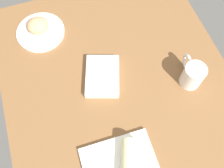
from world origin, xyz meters
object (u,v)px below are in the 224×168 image
scone_pastry (38,26)px  book_stack (103,76)px  round_plate (41,32)px  coffee_mug (192,75)px  breakfast_wrap (130,160)px

scone_pastry → book_stack: (30.31, 19.10, -2.78)cm
round_plate → book_stack: book_stack is taller
scone_pastry → coffee_mug: coffee_mug is taller
breakfast_wrap → book_stack: bearing=-71.2°
scone_pastry → breakfast_wrap: bearing=15.5°
round_plate → coffee_mug: coffee_mug is taller
scone_pastry → breakfast_wrap: size_ratio=0.66×
scone_pastry → round_plate: bearing=12.1°
round_plate → coffee_mug: 66.05cm
round_plate → coffee_mug: bearing=50.9°
breakfast_wrap → book_stack: breakfast_wrap is taller
round_plate → breakfast_wrap: bearing=15.5°
round_plate → scone_pastry: bearing=-167.9°
round_plate → breakfast_wrap: size_ratio=1.51×
coffee_mug → round_plate: bearing=-129.1°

